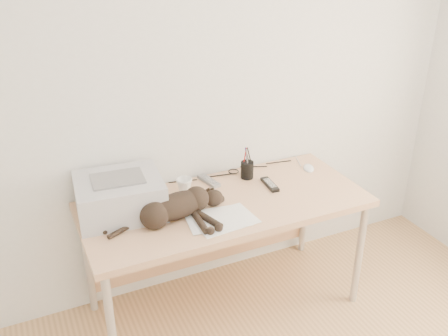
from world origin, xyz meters
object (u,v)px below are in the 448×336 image
desk (219,214)px  mouse (309,166)px  printer (119,196)px  cat (175,209)px  mug (184,186)px  pen_cup (247,170)px

desk → mouse: 0.67m
desk → mouse: size_ratio=14.19×
printer → cat: printer is taller
cat → mug: size_ratio=7.26×
mug → mouse: 0.82m
cat → pen_cup: 0.62m
printer → mug: bearing=10.2°
mug → pen_cup: (0.41, 0.01, 0.01)m
desk → mug: size_ratio=17.31×
printer → mug: (0.39, 0.07, -0.06)m
cat → mouse: 0.99m
cat → mouse: size_ratio=5.95×
printer → mug: printer is taller
desk → cat: (-0.32, -0.15, 0.20)m
desk → printer: 0.61m
printer → mug: size_ratio=5.15×
desk → cat: cat is taller
printer → desk: bearing=-4.2°
mouse → printer: bearing=-154.4°
printer → pen_cup: bearing=5.9°
cat → mouse: bearing=2.6°
cat → pen_cup: size_ratio=3.38×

